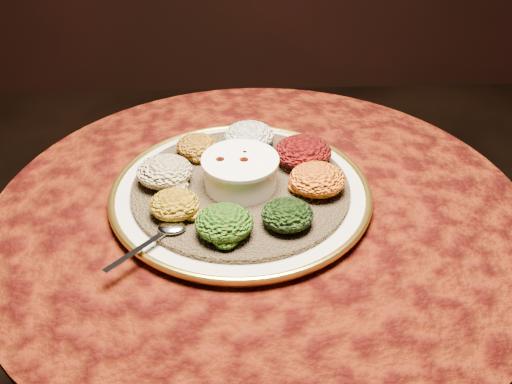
{
  "coord_description": "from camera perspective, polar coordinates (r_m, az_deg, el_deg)",
  "views": [
    {
      "loc": [
        -0.04,
        -0.8,
        1.35
      ],
      "look_at": [
        -0.01,
        0.01,
        0.76
      ],
      "focal_mm": 40.0,
      "sensor_mm": 36.0,
      "label": 1
    }
  ],
  "objects": [
    {
      "name": "table",
      "position": [
        1.13,
        0.47,
        -8.73
      ],
      "size": [
        0.96,
        0.96,
        0.73
      ],
      "color": "black",
      "rests_on": "ground"
    },
    {
      "name": "platter",
      "position": [
        1.03,
        -1.53,
        -0.05
      ],
      "size": [
        0.59,
        0.59,
        0.02
      ],
      "rotation": [
        0.0,
        0.0,
        0.4
      ],
      "color": "beige",
      "rests_on": "table"
    },
    {
      "name": "injera",
      "position": [
        1.02,
        -1.54,
        0.44
      ],
      "size": [
        0.47,
        0.47,
        0.01
      ],
      "primitive_type": "cylinder",
      "rotation": [
        0.0,
        0.0,
        0.22
      ],
      "color": "brown",
      "rests_on": "platter"
    },
    {
      "name": "stew_bowl",
      "position": [
        1.0,
        -1.58,
        2.19
      ],
      "size": [
        0.14,
        0.14,
        0.06
      ],
      "color": "white",
      "rests_on": "injera"
    },
    {
      "name": "spoon",
      "position": [
        0.92,
        -8.92,
        -3.86
      ],
      "size": [
        0.12,
        0.12,
        0.01
      ],
      "rotation": [
        0.0,
        0.0,
        -2.32
      ],
      "color": "silver",
      "rests_on": "injera"
    },
    {
      "name": "portion_ayib",
      "position": [
        1.12,
        -0.69,
        5.64
      ],
      "size": [
        0.1,
        0.09,
        0.05
      ],
      "primitive_type": "ellipsoid",
      "color": "white",
      "rests_on": "injera"
    },
    {
      "name": "portion_kitfo",
      "position": [
        1.07,
        4.72,
        4.0
      ],
      "size": [
        0.11,
        0.1,
        0.05
      ],
      "primitive_type": "ellipsoid",
      "color": "black",
      "rests_on": "injera"
    },
    {
      "name": "portion_tikil",
      "position": [
        1.0,
        6.14,
        1.27
      ],
      "size": [
        0.1,
        0.09,
        0.05
      ],
      "primitive_type": "ellipsoid",
      "color": "#C77910",
      "rests_on": "injera"
    },
    {
      "name": "portion_gomen",
      "position": [
        0.92,
        3.15,
        -2.28
      ],
      "size": [
        0.09,
        0.08,
        0.04
      ],
      "primitive_type": "ellipsoid",
      "color": "black",
      "rests_on": "injera"
    },
    {
      "name": "portion_mixveg",
      "position": [
        0.9,
        -3.19,
        -3.08
      ],
      "size": [
        0.09,
        0.09,
        0.05
      ],
      "primitive_type": "ellipsoid",
      "color": "#933F09",
      "rests_on": "injera"
    },
    {
      "name": "portion_kik",
      "position": [
        0.95,
        -8.14,
        -1.24
      ],
      "size": [
        0.08,
        0.08,
        0.04
      ],
      "primitive_type": "ellipsoid",
      "color": "#B68210",
      "rests_on": "injera"
    },
    {
      "name": "portion_timatim",
      "position": [
        1.02,
        -9.12,
        2.04
      ],
      "size": [
        0.1,
        0.09,
        0.05
      ],
      "primitive_type": "ellipsoid",
      "color": "maroon",
      "rests_on": "injera"
    },
    {
      "name": "portion_shiro",
      "position": [
        1.1,
        -5.93,
        4.63
      ],
      "size": [
        0.08,
        0.08,
        0.04
      ],
      "primitive_type": "ellipsoid",
      "color": "#9B5D12",
      "rests_on": "injera"
    }
  ]
}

